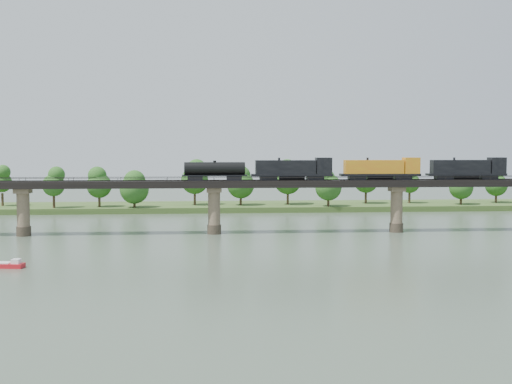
{
  "coord_description": "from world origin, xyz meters",
  "views": [
    {
      "loc": [
        -1.73,
        -107.23,
        18.46
      ],
      "look_at": [
        9.03,
        30.0,
        9.0
      ],
      "focal_mm": 45.0,
      "sensor_mm": 36.0,
      "label": 1
    }
  ],
  "objects": [
    {
      "name": "motorboat",
      "position": [
        -32.25,
        -6.67,
        0.48
      ],
      "size": [
        5.22,
        2.62,
        1.4
      ],
      "rotation": [
        0.0,
        0.0,
        -0.17
      ],
      "color": "red",
      "rests_on": "ground"
    },
    {
      "name": "bridge",
      "position": [
        0.0,
        30.0,
        5.46
      ],
      "size": [
        236.0,
        30.0,
        11.5
      ],
      "color": "#473A2D",
      "rests_on": "ground"
    },
    {
      "name": "bridge_superstructure",
      "position": [
        0.0,
        30.0,
        11.79
      ],
      "size": [
        220.0,
        4.9,
        0.75
      ],
      "color": "black",
      "rests_on": "bridge"
    },
    {
      "name": "freight_train",
      "position": [
        29.87,
        30.0,
        13.84
      ],
      "size": [
        71.11,
        2.77,
        4.89
      ],
      "color": "black",
      "rests_on": "bridge"
    },
    {
      "name": "far_bank",
      "position": [
        0.0,
        85.0,
        0.8
      ],
      "size": [
        300.0,
        24.0,
        1.6
      ],
      "primitive_type": "cube",
      "color": "#324D1F",
      "rests_on": "ground"
    },
    {
      "name": "far_treeline",
      "position": [
        -8.21,
        80.52,
        8.83
      ],
      "size": [
        289.06,
        17.54,
        13.6
      ],
      "color": "#382619",
      "rests_on": "far_bank"
    },
    {
      "name": "ground",
      "position": [
        0.0,
        0.0,
        0.0
      ],
      "size": [
        400.0,
        400.0,
        0.0
      ],
      "primitive_type": "plane",
      "color": "#394839",
      "rests_on": "ground"
    }
  ]
}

